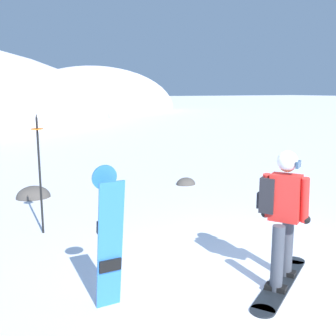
{
  "coord_description": "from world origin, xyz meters",
  "views": [
    {
      "loc": [
        -3.52,
        -3.58,
        2.43
      ],
      "look_at": [
        0.01,
        2.99,
        1.0
      ],
      "focal_mm": 43.6,
      "sensor_mm": 36.0,
      "label": 1
    }
  ],
  "objects": [
    {
      "name": "snowboarder_main",
      "position": [
        0.02,
        0.02,
        0.92
      ],
      "size": [
        1.6,
        1.11,
        1.71
      ],
      "color": "black",
      "rests_on": "ground"
    },
    {
      "name": "rock_mid",
      "position": [
        -1.95,
        5.88,
        0.0
      ],
      "size": [
        0.77,
        0.65,
        0.54
      ],
      "color": "#4C4742",
      "rests_on": "ground"
    },
    {
      "name": "rock_dark",
      "position": [
        1.82,
        5.36,
        0.0
      ],
      "size": [
        0.52,
        0.44,
        0.36
      ],
      "color": "#4C4742",
      "rests_on": "ground"
    },
    {
      "name": "piste_marker_near",
      "position": [
        -2.24,
        3.36,
        1.17
      ],
      "size": [
        0.2,
        0.2,
        2.06
      ],
      "color": "black",
      "rests_on": "ground"
    },
    {
      "name": "spare_snowboard",
      "position": [
        -2.09,
        0.44,
        0.83
      ],
      "size": [
        0.28,
        0.28,
        1.64
      ],
      "color": "blue",
      "rests_on": "ground"
    },
    {
      "name": "ridge_peak_far",
      "position": [
        12.24,
        45.03,
        0.0
      ],
      "size": [
        20.13,
        18.12,
        10.62
      ],
      "color": "white",
      "rests_on": "ground"
    },
    {
      "name": "ground_plane",
      "position": [
        0.0,
        0.0,
        0.0
      ],
      "size": [
        300.0,
        300.0,
        0.0
      ],
      "primitive_type": "plane",
      "color": "white"
    }
  ]
}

